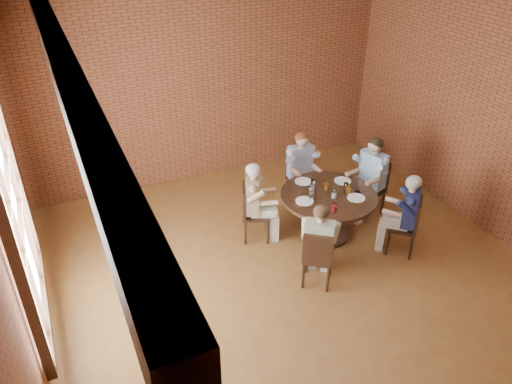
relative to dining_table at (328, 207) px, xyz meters
name	(u,v)px	position (x,y,z in m)	size (l,w,h in m)	color
floor	(300,284)	(-0.90, -0.84, -0.53)	(7.00, 7.00, 0.00)	brown
ceiling	(316,29)	(-0.90, -0.84, 2.87)	(7.00, 7.00, 0.00)	silver
wall_back	(208,86)	(-0.90, 2.66, 1.17)	(7.00, 7.00, 0.00)	brown
wall_left	(11,244)	(-4.15, -0.84, 1.17)	(7.00, 7.00, 0.00)	brown
wall_right	(508,130)	(2.35, -0.84, 1.17)	(7.00, 7.00, 0.00)	brown
ceiling_beam	(65,73)	(-3.35, -0.84, 2.74)	(0.22, 6.90, 0.26)	#321B10
window	(18,225)	(-4.08, -0.44, 1.12)	(0.10, 2.16, 2.36)	white
dining_table	(328,207)	(0.00, 0.00, 0.00)	(1.43, 1.43, 0.75)	#321B10
chair_a	(372,185)	(1.02, 0.29, -0.01)	(0.54, 0.54, 0.95)	#321B10
diner_a	(370,178)	(0.93, 0.27, 0.15)	(0.54, 0.67, 1.36)	teal
chair_b	(299,176)	(0.08, 1.06, -0.03)	(0.44, 0.44, 0.92)	#321B10
diner_b	(301,170)	(0.07, 0.98, 0.12)	(0.51, 0.63, 1.31)	#848DA8
chair_c	(251,211)	(-1.08, 0.43, -0.03)	(0.52, 0.52, 0.91)	#321B10
diner_c	(256,202)	(-1.01, 0.40, 0.11)	(0.49, 0.61, 1.28)	brown
chair_d	(318,257)	(-0.72, -0.93, -0.04)	(0.54, 0.54, 0.89)	#321B10
diner_d	(319,245)	(-0.67, -0.88, 0.10)	(0.48, 0.59, 1.26)	beige
chair_e	(409,224)	(0.86, -0.83, -0.04)	(0.56, 0.56, 0.90)	#321B10
diner_e	(405,215)	(0.80, -0.78, 0.11)	(0.49, 0.60, 1.27)	#1B204C
plate_a	(343,181)	(0.40, 0.24, 0.23)	(0.26, 0.26, 0.01)	white
plate_b	(303,181)	(-0.17, 0.48, 0.23)	(0.26, 0.26, 0.01)	white
plate_c	(305,201)	(-0.43, -0.03, 0.23)	(0.26, 0.26, 0.01)	white
plate_d	(356,198)	(0.30, -0.26, 0.23)	(0.26, 0.26, 0.01)	white
glass_a	(346,187)	(0.27, -0.03, 0.29)	(0.07, 0.07, 0.14)	white
glass_b	(326,185)	(0.04, 0.15, 0.29)	(0.07, 0.07, 0.14)	white
glass_c	(313,184)	(-0.13, 0.26, 0.29)	(0.07, 0.07, 0.14)	white
glass_d	(312,189)	(-0.21, 0.14, 0.29)	(0.07, 0.07, 0.14)	white
glass_e	(311,196)	(-0.33, -0.03, 0.29)	(0.07, 0.07, 0.14)	white
glass_f	(334,207)	(-0.19, -0.43, 0.29)	(0.07, 0.07, 0.14)	white
glass_g	(334,194)	(0.01, -0.12, 0.29)	(0.07, 0.07, 0.14)	white
glass_h	(348,189)	(0.27, -0.09, 0.29)	(0.07, 0.07, 0.14)	white
smartphone	(359,193)	(0.41, -0.17, 0.23)	(0.08, 0.15, 0.01)	black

